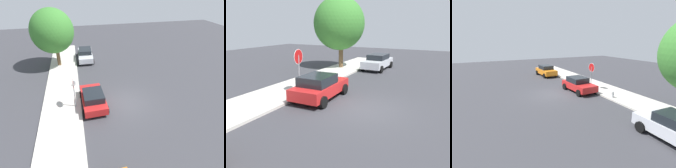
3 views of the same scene
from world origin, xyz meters
The scene contains 7 objects.
ground_plane centered at (0.00, 0.00, 0.00)m, with size 60.00×60.00×0.00m, color #38383D.
sidewalk_curb centered at (0.00, 5.42, 0.07)m, with size 32.00×3.16×0.14m, color beige.
stop_sign centered at (0.31, 4.25, 1.94)m, with size 0.89×0.09×2.77m.
parked_car_red centered at (0.26, 2.80, 0.73)m, with size 3.93×2.14×1.43m.
parked_car_silver centered at (10.22, 2.59, 0.75)m, with size 4.31×2.07×1.45m.
street_tree_near_corner centered at (8.97, 6.08, 4.24)m, with size 4.76×4.76×6.71m.
fire_hydrant centered at (3.66, 4.24, 0.36)m, with size 0.30×0.22×0.72m.
Camera 1 is at (-11.59, 3.79, 9.26)m, focal length 28.00 mm.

